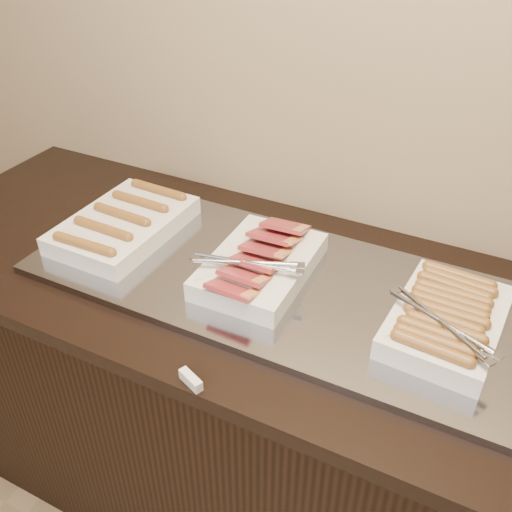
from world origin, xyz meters
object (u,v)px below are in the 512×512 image
(dish_center, at_px, (259,264))
(warming_tray, at_px, (275,282))
(counter, at_px, (264,405))
(dish_left, at_px, (124,224))
(dish_right, at_px, (446,319))

(dish_center, bearing_deg, warming_tray, 5.22)
(warming_tray, bearing_deg, counter, 180.00)
(counter, bearing_deg, dish_left, -180.00)
(counter, distance_m, dish_center, 0.50)
(dish_left, height_order, dish_right, dish_right)
(counter, distance_m, dish_left, 0.65)
(dish_right, bearing_deg, dish_center, -176.46)
(dish_center, height_order, dish_right, dish_center)
(counter, distance_m, dish_right, 0.66)
(counter, height_order, dish_right, dish_right)
(dish_left, bearing_deg, dish_right, 0.39)
(warming_tray, distance_m, dish_left, 0.45)
(dish_center, bearing_deg, dish_left, 178.00)
(warming_tray, height_order, dish_right, dish_right)
(dish_left, relative_size, dish_right, 1.12)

